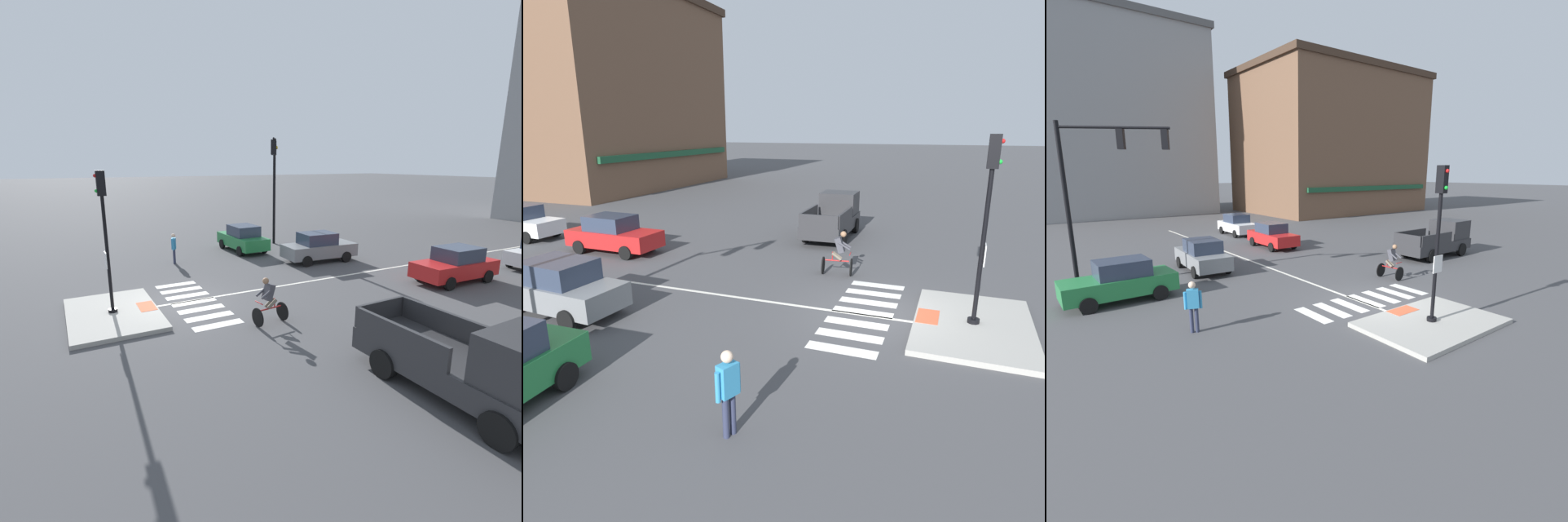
# 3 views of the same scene
# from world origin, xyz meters

# --- Properties ---
(ground_plane) EXTENTS (300.00, 300.00, 0.00)m
(ground_plane) POSITION_xyz_m (0.00, 0.00, 0.00)
(ground_plane) COLOR #474749
(traffic_island) EXTENTS (4.66, 3.10, 0.15)m
(traffic_island) POSITION_xyz_m (0.00, -2.56, 0.07)
(traffic_island) COLOR #A3A099
(traffic_island) RESTS_ON ground
(tactile_pad_front) EXTENTS (1.10, 0.60, 0.01)m
(tactile_pad_front) POSITION_xyz_m (0.00, -1.36, 0.15)
(tactile_pad_front) COLOR #DB5B38
(tactile_pad_front) RESTS_ON traffic_island
(signal_pole) EXTENTS (0.44, 0.38, 5.01)m
(signal_pole) POSITION_xyz_m (0.00, -2.57, 3.16)
(signal_pole) COLOR black
(signal_pole) RESTS_ON traffic_island
(crosswalk_stripe_a) EXTENTS (0.44, 1.80, 0.01)m
(crosswalk_stripe_a) POSITION_xyz_m (-2.60, 0.50, 0.00)
(crosswalk_stripe_a) COLOR silver
(crosswalk_stripe_a) RESTS_ON ground
(crosswalk_stripe_b) EXTENTS (0.44, 1.80, 0.01)m
(crosswalk_stripe_b) POSITION_xyz_m (-1.73, 0.50, 0.00)
(crosswalk_stripe_b) COLOR silver
(crosswalk_stripe_b) RESTS_ON ground
(crosswalk_stripe_c) EXTENTS (0.44, 1.80, 0.01)m
(crosswalk_stripe_c) POSITION_xyz_m (-0.87, 0.50, 0.00)
(crosswalk_stripe_c) COLOR silver
(crosswalk_stripe_c) RESTS_ON ground
(crosswalk_stripe_d) EXTENTS (0.44, 1.80, 0.01)m
(crosswalk_stripe_d) POSITION_xyz_m (0.00, 0.50, 0.00)
(crosswalk_stripe_d) COLOR silver
(crosswalk_stripe_d) RESTS_ON ground
(crosswalk_stripe_e) EXTENTS (0.44, 1.80, 0.01)m
(crosswalk_stripe_e) POSITION_xyz_m (0.87, 0.50, 0.00)
(crosswalk_stripe_e) COLOR silver
(crosswalk_stripe_e) RESTS_ON ground
(crosswalk_stripe_f) EXTENTS (0.44, 1.80, 0.01)m
(crosswalk_stripe_f) POSITION_xyz_m (1.73, 0.50, 0.00)
(crosswalk_stripe_f) COLOR silver
(crosswalk_stripe_f) RESTS_ON ground
(crosswalk_stripe_g) EXTENTS (0.44, 1.80, 0.01)m
(crosswalk_stripe_g) POSITION_xyz_m (2.60, 0.50, 0.00)
(crosswalk_stripe_g) COLOR silver
(crosswalk_stripe_g) RESTS_ON ground
(lane_centre_line) EXTENTS (0.14, 28.00, 0.01)m
(lane_centre_line) POSITION_xyz_m (-0.21, 10.00, 0.00)
(lane_centre_line) COLOR silver
(lane_centre_line) RESTS_ON ground
(traffic_light_mast) EXTENTS (3.89, 2.40, 6.96)m
(traffic_light_mast) POSITION_xyz_m (-7.70, 8.53, 4.78)
(traffic_light_mast) COLOR black
(traffic_light_mast) RESTS_ON ground
(building_corner_left) EXTENTS (21.11, 15.47, 16.76)m
(building_corner_left) POSITION_xyz_m (22.63, 29.83, 8.40)
(building_corner_left) COLOR brown
(building_corner_left) RESTS_ON ground
(building_corner_right) EXTENTS (19.75, 15.34, 21.11)m
(building_corner_right) POSITION_xyz_m (-0.13, 42.23, 10.58)
(building_corner_right) COLOR gray
(building_corner_right) RESTS_ON ground
(car_grey_westbound_far) EXTENTS (2.03, 4.19, 1.64)m
(car_grey_westbound_far) POSITION_xyz_m (-3.25, 8.91, 0.81)
(car_grey_westbound_far) COLOR slate
(car_grey_westbound_far) RESTS_ON ground
(car_white_eastbound_distant) EXTENTS (1.92, 4.14, 1.64)m
(car_white_eastbound_distant) POSITION_xyz_m (3.53, 18.43, 0.81)
(car_white_eastbound_distant) COLOR white
(car_white_eastbound_distant) RESTS_ON ground
(car_red_eastbound_far) EXTENTS (1.92, 4.14, 1.64)m
(car_red_eastbound_far) POSITION_xyz_m (2.95, 12.20, 0.81)
(car_red_eastbound_far) COLOR red
(car_red_eastbound_far) RESTS_ON ground
(car_green_cross_left) EXTENTS (4.15, 1.95, 1.64)m
(car_green_cross_left) POSITION_xyz_m (-7.67, 6.28, 0.81)
(car_green_cross_left) COLOR #237A3D
(car_green_cross_left) RESTS_ON ground
(pickup_truck_charcoal_cross_right) EXTENTS (5.14, 2.15, 2.08)m
(pickup_truck_charcoal_cross_right) POSITION_xyz_m (9.58, 3.98, 0.98)
(pickup_truck_charcoal_cross_right) COLOR #2D2D30
(pickup_truck_charcoal_cross_right) RESTS_ON ground
(cyclist) EXTENTS (0.78, 1.16, 1.68)m
(cyclist) POSITION_xyz_m (3.29, 2.10, 0.87)
(cyclist) COLOR black
(cyclist) RESTS_ON ground
(pedestrian_at_curb_left) EXTENTS (0.52, 0.34, 1.67)m
(pedestrian_at_curb_left) POSITION_xyz_m (-6.53, 1.56, 0.98)
(pedestrian_at_curb_left) COLOR #2D334C
(pedestrian_at_curb_left) RESTS_ON ground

